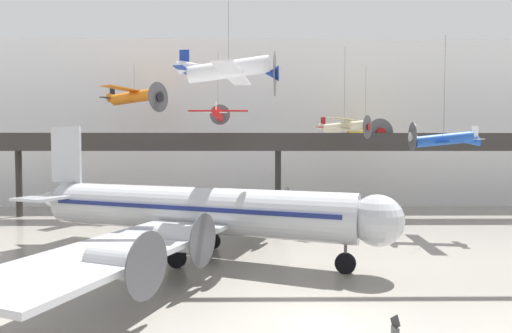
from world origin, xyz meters
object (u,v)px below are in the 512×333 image
airliner_silver_main (191,210)px  info_sign_pedestal (395,332)px  suspended_plane_blue_trainer (443,140)px  suspended_plane_orange_highwing (134,96)px  suspended_plane_cream_biplane (345,126)px  suspended_plane_yellow_lowwing (365,132)px  suspended_plane_red_highwing (218,114)px  suspended_plane_white_twin (229,70)px

airliner_silver_main → info_sign_pedestal: (10.16, -13.01, -2.97)m
suspended_plane_blue_trainer → info_sign_pedestal: bearing=66.1°
suspended_plane_orange_highwing → suspended_plane_blue_trainer: bearing=4.7°
airliner_silver_main → suspended_plane_cream_biplane: size_ratio=3.60×
suspended_plane_cream_biplane → suspended_plane_blue_trainer: suspended_plane_cream_biplane is taller
suspended_plane_blue_trainer → suspended_plane_yellow_lowwing: size_ratio=1.03×
suspended_plane_yellow_lowwing → info_sign_pedestal: size_ratio=7.99×
suspended_plane_blue_trainer → suspended_plane_red_highwing: suspended_plane_red_highwing is taller
suspended_plane_yellow_lowwing → suspended_plane_red_highwing: suspended_plane_red_highwing is taller
suspended_plane_cream_biplane → suspended_plane_orange_highwing: size_ratio=0.97×
suspended_plane_orange_highwing → info_sign_pedestal: 40.18m
suspended_plane_blue_trainer → suspended_plane_white_twin: size_ratio=1.16×
suspended_plane_blue_trainer → info_sign_pedestal: size_ratio=8.23×
info_sign_pedestal → suspended_plane_cream_biplane: bearing=73.3°
suspended_plane_red_highwing → suspended_plane_cream_biplane: bearing=-101.4°
info_sign_pedestal → suspended_plane_orange_highwing: bearing=113.1°
suspended_plane_yellow_lowwing → info_sign_pedestal: suspended_plane_yellow_lowwing is taller
suspended_plane_cream_biplane → suspended_plane_white_twin: size_ratio=1.04×
airliner_silver_main → suspended_plane_white_twin: 10.35m
suspended_plane_white_twin → suspended_plane_orange_highwing: same height
suspended_plane_cream_biplane → suspended_plane_red_highwing: (-12.84, 2.63, 1.43)m
suspended_plane_white_twin → info_sign_pedestal: bearing=-52.6°
suspended_plane_white_twin → info_sign_pedestal: (7.37, -12.43, -12.92)m
airliner_silver_main → suspended_plane_yellow_lowwing: bearing=68.3°
airliner_silver_main → info_sign_pedestal: bearing=-31.1°
airliner_silver_main → info_sign_pedestal: 16.77m
airliner_silver_main → suspended_plane_red_highwing: size_ratio=4.42×
suspended_plane_cream_biplane → suspended_plane_yellow_lowwing: (4.54, 8.72, -0.22)m
suspended_plane_cream_biplane → info_sign_pedestal: suspended_plane_cream_biplane is taller
airliner_silver_main → suspended_plane_red_highwing: (0.83, 13.73, 8.17)m
airliner_silver_main → suspended_plane_white_twin: size_ratio=3.74×
suspended_plane_cream_biplane → suspended_plane_yellow_lowwing: bearing=99.6°
suspended_plane_orange_highwing → suspended_plane_white_twin: bearing=-31.5°
suspended_plane_yellow_lowwing → suspended_plane_orange_highwing: bearing=-101.4°
suspended_plane_red_highwing → airliner_silver_main: bearing=176.7°
airliner_silver_main → suspended_plane_cream_biplane: suspended_plane_cream_biplane is taller
suspended_plane_yellow_lowwing → airliner_silver_main: bearing=-55.2°
suspended_plane_yellow_lowwing → suspended_plane_red_highwing: bearing=-83.3°
info_sign_pedestal → airliner_silver_main: bearing=119.5°
suspended_plane_cream_biplane → suspended_plane_red_highwing: bearing=-154.5°
suspended_plane_blue_trainer → suspended_plane_yellow_lowwing: (-3.32, 13.03, 1.24)m
suspended_plane_red_highwing → info_sign_pedestal: suspended_plane_red_highwing is taller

